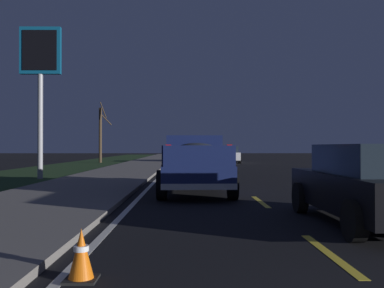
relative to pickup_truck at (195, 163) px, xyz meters
The scene contains 11 objects.
ground 14.67m from the pickup_truck, ahead, with size 144.00×144.00×0.00m, color black.
sidewalk_shoulder 15.09m from the pickup_truck, 15.19° to the left, with size 108.00×4.00×0.12m, color slate.
grass_verge 17.10m from the pickup_truck, 31.61° to the left, with size 108.00×6.00×0.01m, color #1E3819.
lane_markings 16.25m from the pickup_truck, ahead, with size 108.00×3.54×0.01m.
pickup_truck is the anchor object (origin of this frame).
sedan_white 26.15m from the pickup_truck, ahead, with size 4.42×2.05×1.54m.
sedan_black 6.63m from the pickup_truck, 150.57° to the right, with size 4.43×2.08×1.54m.
sedan_tan 27.33m from the pickup_truck, ahead, with size 4.42×2.05×1.54m.
gas_price_sign 10.31m from the pickup_truck, 49.61° to the left, with size 0.27×1.90×7.09m.
bare_tree_far 27.84m from the pickup_truck, 17.78° to the left, with size 1.34×1.10×5.75m.
traffic_cone_near 9.22m from the pickup_truck, behind, with size 0.36×0.36×0.58m.
Camera 1 is at (-1.37, 1.97, 1.49)m, focal length 39.80 mm.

